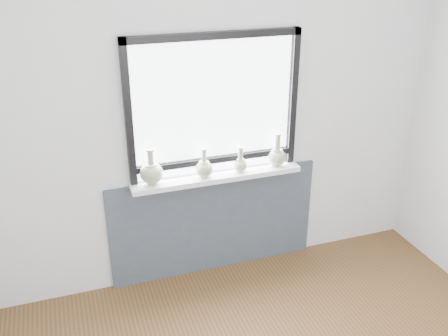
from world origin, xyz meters
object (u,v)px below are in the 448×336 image
object	(u,v)px
windowsill	(217,176)
vase_b	(204,168)
vase_a	(151,172)
vase_d	(277,155)
vase_c	(240,164)

from	to	relation	value
windowsill	vase_b	bearing A→B (deg)	-173.33
windowsill	vase_a	bearing A→B (deg)	179.18
vase_b	vase_d	world-z (taller)	vase_d
windowsill	vase_c	size ratio (longest dim) A/B	6.63
vase_d	vase_c	bearing A→B (deg)	-177.11
vase_b	vase_c	world-z (taller)	vase_b
vase_b	vase_d	xyz separation A→B (m)	(0.60, 0.02, 0.01)
vase_d	vase_b	bearing A→B (deg)	-178.03
windowsill	vase_b	size ratio (longest dim) A/B	5.82
windowsill	vase_a	size ratio (longest dim) A/B	4.90
vase_a	vase_c	size ratio (longest dim) A/B	1.35
vase_b	windowsill	bearing A→B (deg)	6.67
vase_b	vase_c	distance (m)	0.29
vase_c	vase_d	world-z (taller)	vase_d
vase_c	vase_a	bearing A→B (deg)	178.78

